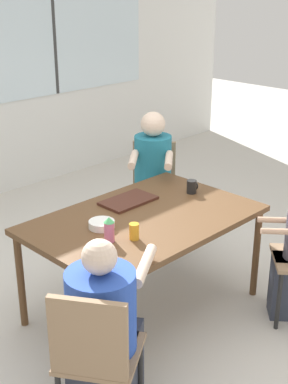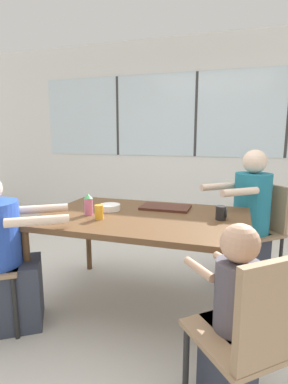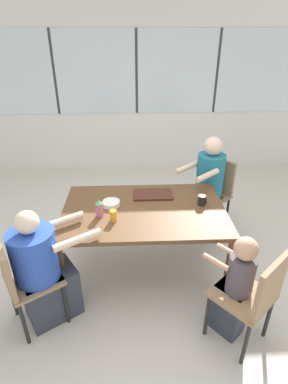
# 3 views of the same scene
# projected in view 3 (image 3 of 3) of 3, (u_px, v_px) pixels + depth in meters

# --- Properties ---
(ground_plane) EXTENTS (16.00, 16.00, 0.00)m
(ground_plane) POSITION_uv_depth(u_px,v_px,m) (144.00, 267.00, 3.17)
(ground_plane) COLOR beige
(wall_back_with_windows) EXTENTS (8.40, 0.08, 2.80)m
(wall_back_with_windows) POSITION_uv_depth(u_px,v_px,m) (137.00, 86.00, 4.90)
(wall_back_with_windows) COLOR silver
(wall_back_with_windows) RESTS_ON ground_plane
(dining_table) EXTENTS (1.53, 1.00, 0.73)m
(dining_table) POSITION_uv_depth(u_px,v_px,m) (144.00, 214.00, 2.86)
(dining_table) COLOR brown
(dining_table) RESTS_ON ground_plane
(chair_for_woman_green_shirt) EXTENTS (0.56, 0.56, 0.88)m
(chair_for_woman_green_shirt) POSITION_uv_depth(u_px,v_px,m) (215.00, 188.00, 3.63)
(chair_for_woman_green_shirt) COLOR #937556
(chair_for_woman_green_shirt) RESTS_ON ground_plane
(chair_for_man_blue_shirt) EXTENTS (0.55, 0.55, 0.88)m
(chair_for_man_blue_shirt) POSITION_uv_depth(u_px,v_px,m) (20.00, 277.00, 2.32)
(chair_for_man_blue_shirt) COLOR #937556
(chair_for_man_blue_shirt) RESTS_ON ground_plane
(chair_for_toddler) EXTENTS (0.56, 0.56, 0.88)m
(chair_for_toddler) POSITION_uv_depth(u_px,v_px,m) (255.00, 294.00, 2.16)
(chair_for_toddler) COLOR #937556
(chair_for_toddler) RESTS_ON ground_plane
(person_woman_green_shirt) EXTENTS (0.64, 0.61, 1.20)m
(person_woman_green_shirt) POSITION_uv_depth(u_px,v_px,m) (207.00, 192.00, 3.53)
(person_woman_green_shirt) COLOR #333847
(person_woman_green_shirt) RESTS_ON ground_plane
(person_man_blue_shirt) EXTENTS (0.73, 0.64, 1.07)m
(person_man_blue_shirt) POSITION_uv_depth(u_px,v_px,m) (44.00, 273.00, 2.44)
(person_man_blue_shirt) COLOR #333847
(person_man_blue_shirt) RESTS_ON ground_plane
(person_toddler) EXTENTS (0.38, 0.40, 0.95)m
(person_toddler) POSITION_uv_depth(u_px,v_px,m) (235.00, 290.00, 2.30)
(person_toddler) COLOR #333847
(person_toddler) RESTS_ON ground_plane
(food_tray_dark) EXTENTS (0.40, 0.24, 0.02)m
(food_tray_dark) POSITION_uv_depth(u_px,v_px,m) (153.00, 194.00, 3.06)
(food_tray_dark) COLOR #472319
(food_tray_dark) RESTS_ON dining_table
(coffee_mug) EXTENTS (0.08, 0.07, 0.10)m
(coffee_mug) POSITION_uv_depth(u_px,v_px,m) (202.00, 200.00, 2.87)
(coffee_mug) COLOR black
(coffee_mug) RESTS_ON dining_table
(sippy_cup) EXTENTS (0.07, 0.07, 0.16)m
(sippy_cup) POSITION_uv_depth(u_px,v_px,m) (99.00, 208.00, 2.68)
(sippy_cup) COLOR #CC668C
(sippy_cup) RESTS_ON dining_table
(juice_glass) EXTENTS (0.06, 0.06, 0.10)m
(juice_glass) POSITION_uv_depth(u_px,v_px,m) (113.00, 216.00, 2.63)
(juice_glass) COLOR gold
(juice_glass) RESTS_ON dining_table
(bowl_white_shallow) EXTENTS (0.17, 0.17, 0.05)m
(bowl_white_shallow) POSITION_uv_depth(u_px,v_px,m) (111.00, 203.00, 2.87)
(bowl_white_shallow) COLOR white
(bowl_white_shallow) RESTS_ON dining_table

